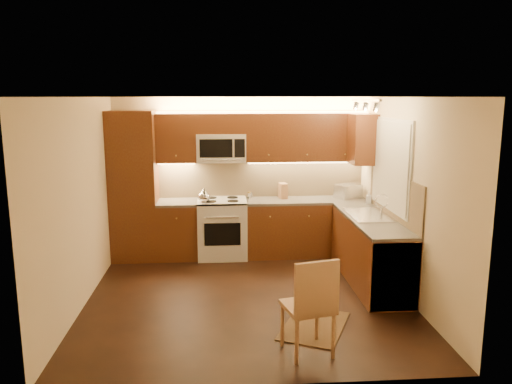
{
  "coord_description": "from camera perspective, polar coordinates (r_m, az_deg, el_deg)",
  "views": [
    {
      "loc": [
        -0.34,
        -5.98,
        2.5
      ],
      "look_at": [
        0.15,
        0.55,
        1.25
      ],
      "focal_mm": 35.03,
      "sensor_mm": 36.0,
      "label": 1
    }
  ],
  "objects": [
    {
      "name": "counter_right",
      "position": [
        6.89,
        13.07,
        -3.08
      ],
      "size": [
        0.6,
        2.0,
        0.04
      ],
      "primitive_type": "cube",
      "color": "#393834",
      "rests_on": "base_cab_right"
    },
    {
      "name": "stove",
      "position": [
        7.92,
        -3.87,
        -4.14
      ],
      "size": [
        0.76,
        0.65,
        0.92
      ],
      "primitive_type": null,
      "color": "silver",
      "rests_on": "floor"
    },
    {
      "name": "wall_right",
      "position": [
        6.54,
        16.75,
        -0.67
      ],
      "size": [
        0.01,
        4.0,
        2.5
      ],
      "primitive_type": "cube",
      "color": "beige",
      "rests_on": "ground"
    },
    {
      "name": "ceiling",
      "position": [
        5.99,
        -1.06,
        10.8
      ],
      "size": [
        4.0,
        4.0,
        0.01
      ],
      "primitive_type": "cube",
      "color": "beige",
      "rests_on": "ground"
    },
    {
      "name": "spice_jar_b",
      "position": [
        8.04,
        -0.79,
        -0.31
      ],
      "size": [
        0.05,
        0.05,
        0.1
      ],
      "primitive_type": "cylinder",
      "rotation": [
        0.0,
        0.0,
        -0.04
      ],
      "color": "olive",
      "rests_on": "counter_back_right"
    },
    {
      "name": "wall_front",
      "position": [
        4.19,
        0.57,
        -6.57
      ],
      "size": [
        4.0,
        0.01,
        2.5
      ],
      "primitive_type": "cube",
      "color": "beige",
      "rests_on": "ground"
    },
    {
      "name": "upper_cab_bridge",
      "position": [
        7.82,
        -4.03,
        7.81
      ],
      "size": [
        0.76,
        0.35,
        0.31
      ],
      "primitive_type": "cube",
      "color": "#45190E",
      "rests_on": "wall_back"
    },
    {
      "name": "faucet",
      "position": [
        7.05,
        14.17,
        -1.4
      ],
      "size": [
        0.2,
        0.04,
        0.3
      ],
      "primitive_type": null,
      "color": "silver",
      "rests_on": "counter_right"
    },
    {
      "name": "floor",
      "position": [
        6.49,
        -0.98,
        -11.85
      ],
      "size": [
        4.0,
        4.0,
        0.01
      ],
      "primitive_type": "cube",
      "color": "black",
      "rests_on": "ground"
    },
    {
      "name": "counter_back_right",
      "position": [
        7.97,
        5.77,
        -0.98
      ],
      "size": [
        1.92,
        0.6,
        0.04
      ],
      "primitive_type": "cube",
      "color": "#393834",
      "rests_on": "base_cab_back_right"
    },
    {
      "name": "upper_cab_back_left",
      "position": [
        7.86,
        -9.07,
        6.11
      ],
      "size": [
        0.62,
        0.35,
        0.75
      ],
      "primitive_type": "cube",
      "color": "#45190E",
      "rests_on": "wall_back"
    },
    {
      "name": "track_light_bar",
      "position": [
        6.65,
        12.41,
        10.21
      ],
      "size": [
        0.04,
        1.2,
        0.03
      ],
      "primitive_type": "cube",
      "color": "silver",
      "rests_on": "ceiling"
    },
    {
      "name": "counter_back_left",
      "position": [
        7.88,
        -8.93,
        -1.2
      ],
      "size": [
        0.62,
        0.6,
        0.04
      ],
      "primitive_type": "cube",
      "color": "#393834",
      "rests_on": "base_cab_back_left"
    },
    {
      "name": "toaster_oven",
      "position": [
        8.14,
        10.47,
        0.09
      ],
      "size": [
        0.45,
        0.4,
        0.22
      ],
      "primitive_type": "cube",
      "rotation": [
        0.0,
        0.0,
        0.41
      ],
      "color": "silver",
      "rests_on": "counter_back_right"
    },
    {
      "name": "rug",
      "position": [
        5.75,
        6.68,
        -14.95
      ],
      "size": [
        0.96,
        1.11,
        0.01
      ],
      "primitive_type": "cube",
      "rotation": [
        0.0,
        0.0,
        -0.43
      ],
      "color": "black",
      "rests_on": "floor"
    },
    {
      "name": "window_frame",
      "position": [
        6.99,
        15.2,
        3.03
      ],
      "size": [
        0.03,
        1.44,
        1.24
      ],
      "primitive_type": "cube",
      "color": "silver",
      "rests_on": "wall_right"
    },
    {
      "name": "spice_jar_c",
      "position": [
        8.04,
        -0.53,
        -0.32
      ],
      "size": [
        0.05,
        0.05,
        0.1
      ],
      "primitive_type": "cylinder",
      "rotation": [
        0.0,
        0.0,
        -0.23
      ],
      "color": "silver",
      "rests_on": "counter_back_right"
    },
    {
      "name": "base_cab_right",
      "position": [
        7.01,
        12.92,
        -6.65
      ],
      "size": [
        0.6,
        2.0,
        0.86
      ],
      "primitive_type": "cube",
      "color": "#45190E",
      "rests_on": "floor"
    },
    {
      "name": "wall_back",
      "position": [
        8.09,
        -1.83,
        1.91
      ],
      "size": [
        4.0,
        0.01,
        2.5
      ],
      "primitive_type": "cube",
      "color": "beige",
      "rests_on": "ground"
    },
    {
      "name": "soap_bottle",
      "position": [
        7.81,
        12.76,
        -0.6
      ],
      "size": [
        0.1,
        0.11,
        0.18
      ],
      "primitive_type": "imported",
      "rotation": [
        0.0,
        0.0,
        -0.34
      ],
      "color": "white",
      "rests_on": "counter_right"
    },
    {
      "name": "dining_chair",
      "position": [
        5.03,
        5.93,
        -12.64
      ],
      "size": [
        0.54,
        0.54,
        1.01
      ],
      "primitive_type": null,
      "rotation": [
        0.0,
        0.0,
        0.24
      ],
      "color": "#AA784D",
      "rests_on": "floor"
    },
    {
      "name": "dishwasher",
      "position": [
        6.38,
        14.77,
        -8.5
      ],
      "size": [
        0.58,
        0.6,
        0.84
      ],
      "primitive_type": "cube",
      "color": "silver",
      "rests_on": "floor"
    },
    {
      "name": "upper_cab_back_right",
      "position": [
        7.95,
        5.75,
        6.25
      ],
      "size": [
        1.92,
        0.35,
        0.75
      ],
      "primitive_type": "cube",
      "color": "#45190E",
      "rests_on": "wall_back"
    },
    {
      "name": "window_blinds",
      "position": [
        6.98,
        15.04,
        3.03
      ],
      "size": [
        0.02,
        1.36,
        1.16
      ],
      "primitive_type": "cube",
      "color": "silver",
      "rests_on": "wall_right"
    },
    {
      "name": "backsplash_right",
      "position": [
        6.92,
        15.48,
        -0.43
      ],
      "size": [
        0.02,
        2.0,
        0.6
      ],
      "primitive_type": "cube",
      "color": "tan",
      "rests_on": "wall_right"
    },
    {
      "name": "pantry",
      "position": [
        7.91,
        -13.76,
        0.66
      ],
      "size": [
        0.7,
        0.6,
        2.3
      ],
      "primitive_type": "cube",
      "color": "#45190E",
      "rests_on": "floor"
    },
    {
      "name": "base_cab_back_right",
      "position": [
        8.07,
        5.71,
        -4.1
      ],
      "size": [
        1.92,
        0.6,
        0.86
      ],
      "primitive_type": "cube",
      "color": "#45190E",
      "rests_on": "floor"
    },
    {
      "name": "upper_cab_right_corner",
      "position": [
        7.72,
        12.08,
        5.92
      ],
      "size": [
        0.35,
        0.5,
        0.75
      ],
      "primitive_type": "cube",
      "color": "#45190E",
      "rests_on": "wall_right"
    },
    {
      "name": "kettle",
      "position": [
        7.63,
        -5.97,
        -0.35
      ],
      "size": [
        0.21,
        0.21,
        0.22
      ],
      "primitive_type": null,
      "rotation": [
        0.0,
        0.0,
        0.12
      ],
      "color": "silver",
      "rests_on": "stove"
    },
    {
      "name": "microwave",
      "position": [
        7.83,
        -3.99,
        5.06
      ],
      "size": [
        0.76,
        0.38,
        0.44
      ],
      "primitive_type": null,
      "color": "silver",
      "rests_on": "wall_back"
    },
    {
      "name": "spice_jar_a",
      "position": [
        7.98,
        -0.76,
        -0.44
      ],
      "size": [
        0.05,
        0.05,
        0.09
      ],
      "primitive_type": "cylinder",
      "rotation": [
        0.0,
        0.0,
        -0.09
      ],
      "color": "silver",
      "rests_on": "counter_back_right"
    },
    {
      "name": "sink",
      "position": [
        7.01,
        12.75,
        -2.03
      ],
      "size": [
        0.52,
        0.86,
        0.15
      ],
      "primitive_type": null,
      "color": "silver",
      "rests_on": "counter_right"
    },
    {
      "name": "wall_left",
      "position": [
        6.33,
        -19.4,
        -1.2
      ],
      "size": [
        0.01,
        4.0,
        2.5
      ],
      "primitive_type": "cube",
      "color": "beige",
      "rests_on": "ground"
    },
    {
      "name": "spice_jar_d",
      "position": [
        8.09,
        2.96,
        -0.31
      ],
      "size": [
        0.06,
        0.06,
        0.09
      ],
      "primitive_type": "cylinder",
      "rotation": [
        0.0,
        0.0,
        -0.28
      ],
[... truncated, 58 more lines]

